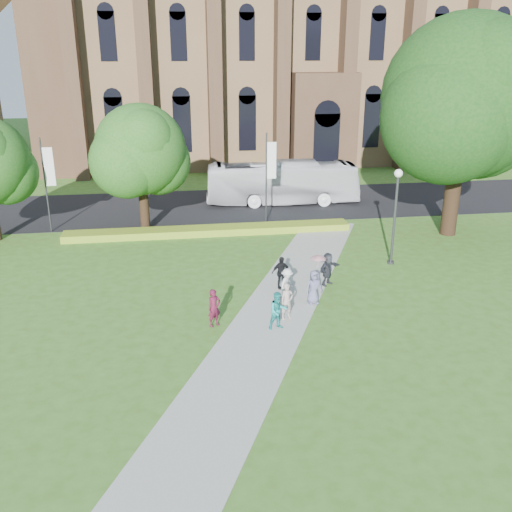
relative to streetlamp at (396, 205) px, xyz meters
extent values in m
plane|color=#40631D|center=(-7.50, -6.50, -3.30)|extent=(160.00, 160.00, 0.00)
cube|color=black|center=(-7.50, 13.50, -3.29)|extent=(160.00, 10.00, 0.02)
cube|color=#B2B2A8|center=(-7.50, -5.50, -3.28)|extent=(15.58, 28.54, 0.04)
cube|color=gold|center=(-9.50, 6.70, -3.07)|extent=(18.00, 1.40, 0.45)
cube|color=brown|center=(2.50, 33.50, 5.20)|extent=(52.00, 16.00, 17.00)
cube|color=#4E3524|center=(-22.00, 26.50, 7.20)|extent=(3.50, 3.50, 21.00)
cube|color=#4E3524|center=(2.50, 24.50, 1.20)|extent=(6.00, 2.50, 9.00)
cylinder|color=#38383D|center=(0.00, 0.00, -0.90)|extent=(0.14, 0.14, 4.80)
sphere|color=white|center=(0.00, 0.00, 1.72)|extent=(0.44, 0.44, 0.44)
cylinder|color=#38383D|center=(0.00, 0.00, -3.22)|extent=(0.36, 0.36, 0.15)
cylinder|color=#332114|center=(5.50, 4.50, 0.00)|extent=(0.96, 0.96, 6.60)
sphere|color=#0F3911|center=(5.50, 4.50, 5.10)|extent=(9.60, 9.60, 9.60)
cylinder|color=#332114|center=(-13.50, 8.00, -1.23)|extent=(0.60, 0.60, 4.12)
sphere|color=#1C5018|center=(-13.50, 8.00, 1.95)|extent=(5.60, 5.60, 5.60)
cylinder|color=#38383D|center=(-5.50, 8.70, -0.30)|extent=(0.10, 0.10, 6.00)
cube|color=white|center=(-5.15, 8.70, 0.90)|extent=(0.60, 0.02, 2.40)
cylinder|color=#38383D|center=(-19.50, 8.70, -0.30)|extent=(0.10, 0.10, 6.00)
cube|color=white|center=(-19.15, 8.70, 0.90)|extent=(0.60, 0.02, 2.40)
imported|color=white|center=(-3.51, 13.37, -1.69)|extent=(11.50, 3.28, 3.17)
imported|color=#501227|center=(-10.17, -6.04, -2.43)|extent=(0.72, 0.63, 1.65)
imported|color=teal|center=(-7.55, -6.70, -2.43)|extent=(0.91, 0.77, 1.65)
imported|color=silver|center=(-6.60, -3.89, -2.48)|extent=(1.07, 1.14, 1.55)
imported|color=black|center=(-6.62, -2.51, -2.44)|extent=(1.01, 0.56, 1.63)
imported|color=slate|center=(-5.46, -4.46, -2.45)|extent=(0.87, 0.65, 1.61)
imported|color=#292B32|center=(-4.25, -2.41, -2.42)|extent=(1.51, 1.36, 1.67)
imported|color=#A38F87|center=(-7.00, -5.84, -2.43)|extent=(0.69, 0.56, 1.65)
imported|color=#D093AA|center=(-5.28, -4.36, -1.34)|extent=(0.89, 0.89, 0.61)
camera|label=1|loc=(-11.63, -27.80, 7.91)|focal=40.00mm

